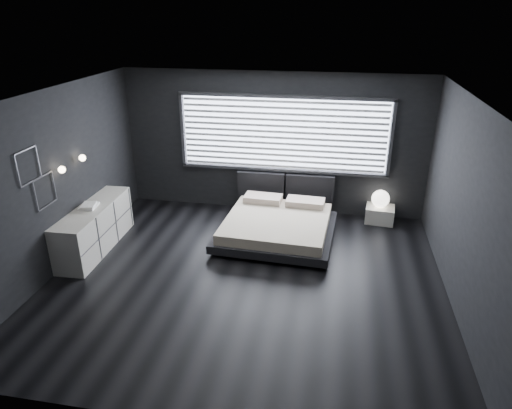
# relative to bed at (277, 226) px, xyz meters

# --- Properties ---
(room) EXTENTS (6.04, 6.00, 2.80)m
(room) POSITION_rel_bed_xyz_m (-0.28, -1.45, 1.16)
(room) COLOR black
(room) RESTS_ON ground
(window) EXTENTS (4.14, 0.09, 1.52)m
(window) POSITION_rel_bed_xyz_m (-0.08, 1.24, 1.37)
(window) COLOR white
(window) RESTS_ON ground
(headboard) EXTENTS (1.96, 0.16, 0.52)m
(headboard) POSITION_rel_bed_xyz_m (-0.00, 1.19, 0.33)
(headboard) COLOR black
(headboard) RESTS_ON ground
(sconce_near) EXTENTS (0.18, 0.11, 0.11)m
(sconce_near) POSITION_rel_bed_xyz_m (-3.16, -1.40, 1.36)
(sconce_near) COLOR silver
(sconce_near) RESTS_ON ground
(sconce_far) EXTENTS (0.18, 0.11, 0.11)m
(sconce_far) POSITION_rel_bed_xyz_m (-3.16, -0.80, 1.36)
(sconce_far) COLOR silver
(sconce_far) RESTS_ON ground
(wall_art_upper) EXTENTS (0.01, 0.48, 0.48)m
(wall_art_upper) POSITION_rel_bed_xyz_m (-3.25, -2.00, 1.61)
(wall_art_upper) COLOR #47474C
(wall_art_upper) RESTS_ON ground
(wall_art_lower) EXTENTS (0.01, 0.48, 0.48)m
(wall_art_lower) POSITION_rel_bed_xyz_m (-3.25, -1.75, 1.14)
(wall_art_lower) COLOR #47474C
(wall_art_lower) RESTS_ON ground
(bed) EXTENTS (2.13, 2.04, 0.52)m
(bed) POSITION_rel_bed_xyz_m (0.00, 0.00, 0.00)
(bed) COLOR black
(bed) RESTS_ON ground
(nightstand) EXTENTS (0.58, 0.50, 0.31)m
(nightstand) POSITION_rel_bed_xyz_m (1.89, 1.05, -0.09)
(nightstand) COLOR silver
(nightstand) RESTS_ON ground
(orb_lamp) EXTENTS (0.34, 0.34, 0.34)m
(orb_lamp) POSITION_rel_bed_xyz_m (1.87, 1.05, 0.24)
(orb_lamp) COLOR white
(orb_lamp) RESTS_ON nightstand
(dresser) EXTENTS (0.61, 1.98, 0.78)m
(dresser) POSITION_rel_bed_xyz_m (-3.05, -0.94, 0.15)
(dresser) COLOR silver
(dresser) RESTS_ON ground
(book_stack) EXTENTS (0.29, 0.36, 0.07)m
(book_stack) POSITION_rel_bed_xyz_m (-3.08, -0.97, 0.57)
(book_stack) COLOR white
(book_stack) RESTS_ON dresser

